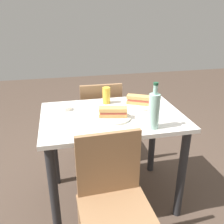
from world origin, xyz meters
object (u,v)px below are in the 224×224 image
Objects in this scene: baguette_sandwich_near at (113,112)px; beer_glass at (106,95)px; baguette_sandwich_far at (140,100)px; water_bottle at (154,110)px; plate_near at (113,117)px; knife_near at (111,113)px; plate_far at (139,105)px; dining_table at (112,131)px; olive_bowl at (66,108)px; chair_far at (100,118)px; chair_near at (113,198)px; knife_far at (139,101)px.

beer_glass is (0.01, 0.30, 0.02)m from baguette_sandwich_near.
baguette_sandwich_far is 0.69× the size of water_bottle.
plate_near is 1.19× the size of baguette_sandwich_far.
beer_glass is (-0.25, 0.11, 0.02)m from baguette_sandwich_far.
water_bottle reaches higher than knife_near.
baguette_sandwich_near reaches higher than plate_far.
dining_table is 12.26× the size of olive_bowl.
chair_far is 0.68m from plate_near.
chair_near is 3.43× the size of plate_near.
olive_bowl is at bearing 153.45° from dining_table.
dining_table is 0.43m from water_bottle.
plate_near is 0.82× the size of water_bottle.
plate_far is 3.00× the size of olive_bowl.
knife_near is at bearing -128.80° from dining_table.
chair_far is at bearing 50.42° from olive_bowl.
baguette_sandwich_far is 2.52× the size of olive_bowl.
chair_far is 10.29× the size of olive_bowl.
knife_near reaches higher than plate_far.
baguette_sandwich_far is 0.40m from water_bottle.
water_bottle is at bearing -49.64° from knife_near.
chair_near is 0.59m from water_bottle.
chair_far reaches higher than olive_bowl.
knife_far is 0.46m from water_bottle.
olive_bowl is at bearing 106.31° from chair_near.
baguette_sandwich_far is at bearing 26.48° from dining_table.
chair_far is 1.11m from chair_near.
knife_near and knife_far have the same top height.
olive_bowl is (-0.32, 0.17, -0.00)m from knife_near.
water_bottle is (0.22, -0.20, 0.07)m from baguette_sandwich_near.
knife_near is at bearing -27.92° from olive_bowl.
baguette_sandwich_far is (0.26, 0.13, 0.03)m from knife_near.
plate_near is at bearing -35.72° from olive_bowl.
chair_far reaches higher than baguette_sandwich_far.
plate_far is 1.41× the size of knife_far.
knife_near is 0.25m from beer_glass.
chair_near is at bearing -117.68° from knife_far.
knife_near is 0.36m from water_bottle.
baguette_sandwich_near is 0.31m from water_bottle.
olive_bowl is (-0.32, 0.23, -0.03)m from baguette_sandwich_near.
dining_table is 0.36m from knife_far.
plate_far is at bearing 26.48° from dining_table.
baguette_sandwich_near is 2.47× the size of olive_bowl.
knife_far is at bearing 74.28° from baguette_sandwich_far.
knife_far is 0.27m from beer_glass.
olive_bowl is (-0.59, -0.02, -0.00)m from knife_far.
plate_near is 0.06m from knife_near.
water_bottle is at bearing -67.32° from beer_glass.
plate_far is at bearing 27.20° from knife_near.
chair_near is 3.43× the size of plate_far.
baguette_sandwich_far is at bearing 84.57° from water_bottle.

